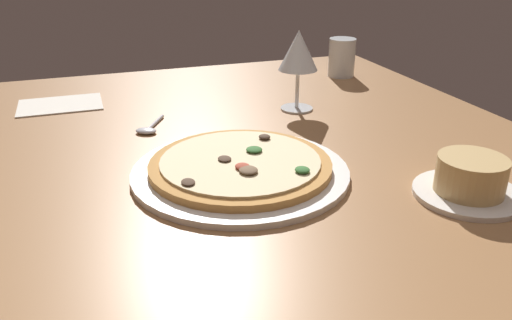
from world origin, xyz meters
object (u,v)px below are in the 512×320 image
object	(u,v)px
ramekin_on_saucer	(470,180)
spoon	(149,129)
wine_glass_far	(298,53)
water_glass	(342,59)
paper_menu	(60,105)
pizza_main	(240,168)

from	to	relation	value
ramekin_on_saucer	spoon	bearing A→B (deg)	-136.54
wine_glass_far	water_glass	xyz separation A→B (cm)	(-22.05, 21.91, -7.77)
ramekin_on_saucer	paper_menu	bearing A→B (deg)	-139.03
ramekin_on_saucer	spoon	size ratio (longest dim) A/B	1.50
water_glass	paper_menu	xyz separation A→B (cm)	(2.78, -69.74, -4.20)
ramekin_on_saucer	paper_menu	distance (cm)	84.69
spoon	paper_menu	bearing A→B (deg)	-144.26
pizza_main	spoon	size ratio (longest dim) A/B	3.30
pizza_main	ramekin_on_saucer	bearing A→B (deg)	58.66
pizza_main	paper_menu	size ratio (longest dim) A/B	1.93
ramekin_on_saucer	paper_menu	size ratio (longest dim) A/B	0.88
water_glass	paper_menu	bearing A→B (deg)	-87.72
water_glass	spoon	bearing A→B (deg)	-65.07
paper_menu	ramekin_on_saucer	bearing A→B (deg)	40.76
pizza_main	paper_menu	world-z (taller)	pizza_main
paper_menu	pizza_main	bearing A→B (deg)	29.77
ramekin_on_saucer	wine_glass_far	bearing A→B (deg)	-170.24
pizza_main	water_glass	world-z (taller)	water_glass
pizza_main	spoon	world-z (taller)	pizza_main
ramekin_on_saucer	spoon	xyz separation A→B (cm)	(-41.70, -39.52, -2.11)
wine_glass_far	water_glass	distance (cm)	32.04
wine_glass_far	ramekin_on_saucer	bearing A→B (deg)	9.76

